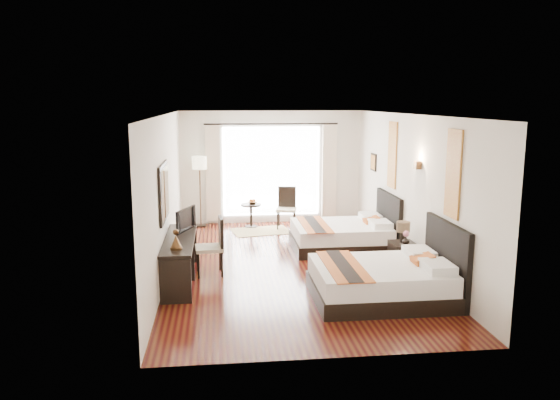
{
  "coord_description": "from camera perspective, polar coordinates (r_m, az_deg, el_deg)",
  "views": [
    {
      "loc": [
        -1.3,
        -9.74,
        3.05
      ],
      "look_at": [
        -0.18,
        0.24,
        1.21
      ],
      "focal_mm": 35.0,
      "sensor_mm": 36.0,
      "label": 1
    }
  ],
  "objects": [
    {
      "name": "nightstand",
      "position": [
        10.21,
        12.71,
        -5.77
      ],
      "size": [
        0.43,
        0.53,
        0.51
      ],
      "primitive_type": "cube",
      "color": "black",
      "rests_on": "floor"
    },
    {
      "name": "bed_near",
      "position": [
        8.7,
        11.03,
        -8.17
      ],
      "size": [
        2.13,
        1.66,
        1.2
      ],
      "color": "black",
      "rests_on": "floor"
    },
    {
      "name": "vase",
      "position": [
        10.04,
        13.02,
        -4.19
      ],
      "size": [
        0.14,
        0.14,
        0.14
      ],
      "primitive_type": "imported",
      "rotation": [
        0.0,
        0.0,
        -0.09
      ],
      "color": "black",
      "rests_on": "nightstand"
    },
    {
      "name": "art_panel_near",
      "position": [
        8.68,
        17.65,
        2.62
      ],
      "size": [
        0.03,
        0.5,
        1.35
      ],
      "primitive_type": "cube",
      "color": "maroon",
      "rests_on": "wall_headboard"
    },
    {
      "name": "floor_lamp",
      "position": [
        13.29,
        -8.4,
        3.4
      ],
      "size": [
        0.35,
        0.35,
        1.72
      ],
      "color": "black",
      "rests_on": "floor"
    },
    {
      "name": "mirror_frame",
      "position": [
        9.25,
        -12.05,
        0.82
      ],
      "size": [
        0.04,
        1.25,
        0.95
      ],
      "primitive_type": "cube",
      "color": "black",
      "rests_on": "wall_desk"
    },
    {
      "name": "table_lamp",
      "position": [
        10.13,
        12.75,
        -2.9
      ],
      "size": [
        0.25,
        0.25,
        0.39
      ],
      "color": "black",
      "rests_on": "nightstand"
    },
    {
      "name": "window_glass",
      "position": [
        13.64,
        -0.91,
        3.01
      ],
      "size": [
        2.4,
        0.02,
        2.2
      ],
      "primitive_type": "cube",
      "color": "white",
      "rests_on": "wall_window"
    },
    {
      "name": "side_table",
      "position": [
        13.28,
        -3.04,
        -1.64
      ],
      "size": [
        0.5,
        0.5,
        0.57
      ],
      "primitive_type": "cylinder",
      "color": "black",
      "rests_on": "floor"
    },
    {
      "name": "console_desk",
      "position": [
        9.49,
        -10.39,
        -6.14
      ],
      "size": [
        0.5,
        2.2,
        0.76
      ],
      "primitive_type": "cube",
      "color": "black",
      "rests_on": "floor"
    },
    {
      "name": "ceiling",
      "position": [
        9.83,
        1.19,
        8.87
      ],
      "size": [
        4.5,
        7.5,
        0.02
      ],
      "primitive_type": "cube",
      "color": "white",
      "rests_on": "wall_headboard"
    },
    {
      "name": "jute_rug",
      "position": [
        12.91,
        -1.98,
        -3.26
      ],
      "size": [
        1.47,
        1.12,
        0.01
      ],
      "primitive_type": "cube",
      "rotation": [
        0.0,
        0.0,
        0.18
      ],
      "color": "tan",
      "rests_on": "floor"
    },
    {
      "name": "bed_far",
      "position": [
        11.44,
        6.82,
        -3.6
      ],
      "size": [
        2.05,
        1.59,
        1.15
      ],
      "color": "black",
      "rests_on": "floor"
    },
    {
      "name": "wall_window",
      "position": [
        13.65,
        -0.92,
        3.44
      ],
      "size": [
        4.5,
        0.01,
        2.8
      ],
      "primitive_type": "cube",
      "color": "silver",
      "rests_on": "floor"
    },
    {
      "name": "wall_headboard",
      "position": [
        10.49,
        13.4,
        1.06
      ],
      "size": [
        0.01,
        7.5,
        2.8
      ],
      "primitive_type": "cube",
      "color": "silver",
      "rests_on": "floor"
    },
    {
      "name": "wall_sconce",
      "position": [
        9.95,
        14.18,
        3.55
      ],
      "size": [
        0.1,
        0.14,
        0.14
      ],
      "primitive_type": "cube",
      "color": "#432C18",
      "rests_on": "wall_headboard"
    },
    {
      "name": "drape_left",
      "position": [
        13.49,
        -7.02,
        2.76
      ],
      "size": [
        0.35,
        0.14,
        2.35
      ],
      "primitive_type": "cube",
      "color": "beige",
      "rests_on": "floor"
    },
    {
      "name": "sheer_curtain",
      "position": [
        13.58,
        -0.89,
        2.98
      ],
      "size": [
        2.3,
        0.02,
        2.1
      ],
      "primitive_type": "cube",
      "color": "white",
      "rests_on": "wall_window"
    },
    {
      "name": "television",
      "position": [
        9.88,
        -10.18,
        -1.99
      ],
      "size": [
        0.36,
        0.7,
        0.41
      ],
      "primitive_type": "imported",
      "rotation": [
        0.0,
        0.0,
        1.17
      ],
      "color": "black",
      "rests_on": "console_desk"
    },
    {
      "name": "desk_chair",
      "position": [
        9.78,
        -7.25,
        -5.94
      ],
      "size": [
        0.52,
        0.52,
        1.03
      ],
      "rotation": [
        0.0,
        0.0,
        3.23
      ],
      "color": "beige",
      "rests_on": "floor"
    },
    {
      "name": "drape_right",
      "position": [
        13.76,
        5.16,
        2.95
      ],
      "size": [
        0.35,
        0.14,
        2.35
      ],
      "primitive_type": "cube",
      "color": "beige",
      "rests_on": "floor"
    },
    {
      "name": "art_panel_far",
      "position": [
        11.42,
        11.65,
        4.64
      ],
      "size": [
        0.03,
        0.5,
        1.35
      ],
      "primitive_type": "cube",
      "color": "maroon",
      "rests_on": "wall_headboard"
    },
    {
      "name": "window_chair",
      "position": [
        13.17,
        0.67,
        -1.66
      ],
      "size": [
        0.54,
        0.54,
        0.99
      ],
      "rotation": [
        0.0,
        0.0,
        -1.77
      ],
      "color": "beige",
      "rests_on": "floor"
    },
    {
      "name": "mirror_glass",
      "position": [
        9.25,
        -11.9,
        0.83
      ],
      "size": [
        0.01,
        1.12,
        0.82
      ],
      "primitive_type": "cube",
      "color": "white",
      "rests_on": "mirror_frame"
    },
    {
      "name": "floor",
      "position": [
        10.29,
        1.13,
        -6.89
      ],
      "size": [
        4.5,
        7.5,
        0.01
      ],
      "primitive_type": "cube",
      "color": "#340909",
      "rests_on": "ground"
    },
    {
      "name": "fruit_bowl",
      "position": [
        13.23,
        -2.91,
        -0.3
      ],
      "size": [
        0.24,
        0.24,
        0.05
      ],
      "primitive_type": "imported",
      "rotation": [
        0.0,
        0.0,
        0.14
      ],
      "color": "#4D381B",
      "rests_on": "side_table"
    },
    {
      "name": "bronze_figurine",
      "position": [
        8.67,
        -10.81,
        -4.18
      ],
      "size": [
        0.22,
        0.22,
        0.28
      ],
      "primitive_type": null,
      "rotation": [
        0.0,
        0.0,
        0.21
      ],
      "color": "#432C18",
      "rests_on": "console_desk"
    },
    {
      "name": "wall_entry",
      "position": [
        6.35,
        5.64,
        -4.71
      ],
      "size": [
        4.5,
        0.01,
        2.8
      ],
      "primitive_type": "cube",
      "color": "silver",
      "rests_on": "floor"
    },
    {
      "name": "wall_desk",
      "position": [
        9.92,
        -11.8,
        0.59
      ],
      "size": [
        0.01,
        7.5,
        2.8
      ],
      "primitive_type": "cube",
      "color": "silver",
      "rests_on": "floor"
    }
  ]
}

